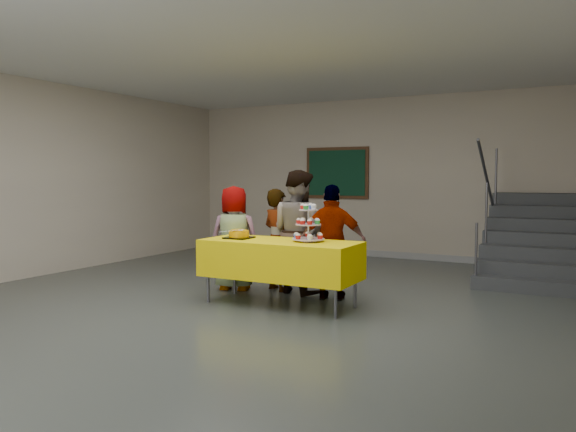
# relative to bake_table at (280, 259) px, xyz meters

# --- Properties ---
(room_shell) EXTENTS (10.00, 10.04, 3.02)m
(room_shell) POSITION_rel_bake_table_xyz_m (-0.22, -0.57, 1.57)
(room_shell) COLOR #4C514C
(room_shell) RESTS_ON ground
(bake_table) EXTENTS (1.88, 0.78, 0.77)m
(bake_table) POSITION_rel_bake_table_xyz_m (0.00, 0.00, 0.00)
(bake_table) COLOR #595960
(bake_table) RESTS_ON ground
(cupcake_stand) EXTENTS (0.38, 0.38, 0.44)m
(cupcake_stand) POSITION_rel_bake_table_xyz_m (0.34, 0.07, 0.39)
(cupcake_stand) COLOR silver
(cupcake_stand) RESTS_ON bake_table
(bear_cake) EXTENTS (0.32, 0.36, 0.12)m
(bear_cake) POSITION_rel_bake_table_xyz_m (-0.56, -0.02, 0.27)
(bear_cake) COLOR black
(bear_cake) RESTS_ON bake_table
(schoolchild_a) EXTENTS (0.78, 0.62, 1.40)m
(schoolchild_a) POSITION_rel_bake_table_xyz_m (-0.99, 0.51, 0.15)
(schoolchild_a) COLOR slate
(schoolchild_a) RESTS_ON ground
(schoolchild_b) EXTENTS (0.59, 0.50, 1.37)m
(schoolchild_b) POSITION_rel_bake_table_xyz_m (-0.46, 0.76, 0.13)
(schoolchild_b) COLOR slate
(schoolchild_b) RESTS_ON ground
(schoolchild_c) EXTENTS (0.94, 0.84, 1.61)m
(schoolchild_c) POSITION_rel_bake_table_xyz_m (-0.13, 0.73, 0.25)
(schoolchild_c) COLOR slate
(schoolchild_c) RESTS_ON ground
(schoolchild_d) EXTENTS (0.90, 0.55, 1.43)m
(schoolchild_d) POSITION_rel_bake_table_xyz_m (0.44, 0.55, 0.16)
(schoolchild_d) COLOR slate
(schoolchild_d) RESTS_ON ground
(staircase) EXTENTS (1.30, 2.40, 2.04)m
(staircase) POSITION_rel_bake_table_xyz_m (2.48, 3.54, -0.07)
(staircase) COLOR #424447
(staircase) RESTS_ON ground
(noticeboard) EXTENTS (1.30, 0.05, 1.00)m
(noticeboard) POSITION_rel_bake_table_xyz_m (-1.14, 4.37, 1.04)
(noticeboard) COLOR #472B16
(noticeboard) RESTS_ON ground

